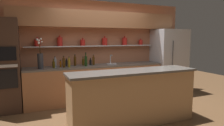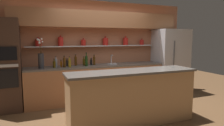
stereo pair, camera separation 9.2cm
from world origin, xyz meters
TOP-DOWN VIEW (x-y plane):
  - ground_plane at (0.00, 0.00)m, footprint 12.00×12.00m
  - back_wall_unit at (-0.00, 1.53)m, footprint 5.20×0.44m
  - back_counter_unit at (-0.15, 1.24)m, footprint 3.56×0.62m
  - island_counter at (0.00, -0.43)m, footprint 2.47×0.61m
  - refrigerator at (2.13, 1.20)m, footprint 0.95×0.73m
  - oven_tower at (-2.28, 1.24)m, footprint 0.65×0.64m
  - flower_vase at (-1.53, 1.18)m, footprint 0.14×0.16m
  - sink_fixture at (0.27, 1.25)m, footprint 0.27×0.27m
  - bottle_spirit_0 at (-1.00, 1.18)m, footprint 0.06×0.06m
  - bottle_sauce_1 at (-0.90, 1.39)m, footprint 0.05×0.05m
  - bottle_sauce_2 at (-1.07, 1.26)m, footprint 0.05×0.05m
  - bottle_oil_3 at (-0.40, 1.41)m, footprint 0.06×0.06m
  - bottle_sauce_4 at (-0.29, 1.34)m, footprint 0.06×0.06m
  - bottle_oil_5 at (-0.89, 1.12)m, footprint 0.06×0.06m
  - bottle_wine_6 at (-0.46, 1.16)m, footprint 0.07×0.07m
  - bottle_spirit_7 at (-1.18, 1.31)m, footprint 0.07×0.07m
  - bottle_oil_8 at (-1.24, 1.17)m, footprint 0.06×0.06m
  - bottle_spirit_9 at (-0.21, 1.32)m, footprint 0.06×0.06m
  - bottle_oil_10 at (-0.49, 1.33)m, footprint 0.05×0.05m
  - bottle_spirit_11 at (-0.69, 1.35)m, footprint 0.06×0.06m

SIDE VIEW (x-z plane):
  - ground_plane at x=0.00m, z-range 0.00..0.00m
  - back_counter_unit at x=-0.15m, z-range 0.00..0.92m
  - island_counter at x=0.00m, z-range 0.00..1.02m
  - refrigerator at x=2.13m, z-range 0.00..1.87m
  - sink_fixture at x=0.27m, z-range 0.82..1.07m
  - bottle_sauce_2 at x=-1.07m, z-range 0.91..1.08m
  - bottle_sauce_4 at x=-0.29m, z-range 0.90..1.08m
  - bottle_sauce_1 at x=-0.90m, z-range 0.91..1.09m
  - bottle_oil_8 at x=-1.24m, z-range 0.90..1.11m
  - bottle_oil_3 at x=-0.40m, z-range 0.90..1.12m
  - bottle_oil_10 at x=-0.49m, z-range 0.90..1.13m
  - oven_tower at x=-2.28m, z-range 0.00..2.04m
  - bottle_spirit_7 at x=-1.18m, z-range 0.90..1.15m
  - bottle_oil_5 at x=-0.89m, z-range 0.90..1.16m
  - bottle_spirit_9 at x=-0.21m, z-range 0.90..1.17m
  - bottle_spirit_0 at x=-1.00m, z-range 0.90..1.18m
  - bottle_spirit_11 at x=-0.69m, z-range 0.90..1.18m
  - bottle_wine_6 at x=-0.46m, z-range 0.88..1.22m
  - flower_vase at x=-1.53m, z-range 0.79..1.49m
  - back_wall_unit at x=0.00m, z-range 0.25..2.85m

